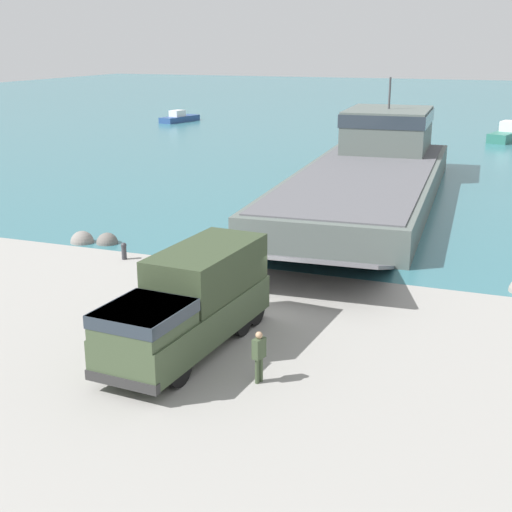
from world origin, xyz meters
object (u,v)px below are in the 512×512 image
Objects in this scene: soldier_on_ramp at (259,353)px; moored_boat_c at (507,134)px; military_truck at (191,302)px; moored_boat_b at (179,118)px; landing_craft at (373,166)px; mooring_bollard at (124,250)px.

soldier_on_ramp is 0.24× the size of moored_boat_c.
military_truck is 1.25× the size of moored_boat_b.
landing_craft is at bearing 91.62° from moored_boat_c.
landing_craft is 4.38× the size of military_truck.
landing_craft reaches higher than mooring_bollard.
moored_boat_b is at bearing 129.36° from landing_craft.
moored_boat_c is 54.46m from mooring_bollard.
military_truck is 60.99m from moored_boat_c.
soldier_on_ramp is 2.01× the size of mooring_bollard.
moored_boat_c is (7.82, 60.48, -1.00)m from military_truck.
military_truck is at bearing 97.85° from moored_boat_c.
moored_boat_b is at bearing -44.55° from soldier_on_ramp.
moored_boat_b is at bearing 9.39° from moored_boat_c.
mooring_bollard is at bearing 88.73° from moored_boat_c.
mooring_bollard is at bearing -114.29° from landing_craft.
landing_craft is 42.62× the size of mooring_bollard.
moored_boat_c reaches higher than moored_boat_b.
mooring_bollard is (25.60, -56.41, -0.05)m from moored_boat_b.
moored_boat_c is at bearing 73.50° from mooring_bollard.
landing_craft is 21.18× the size of soldier_on_ramp.
military_truck is 4.83× the size of soldier_on_ramp.
landing_craft is 28.65m from military_truck.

